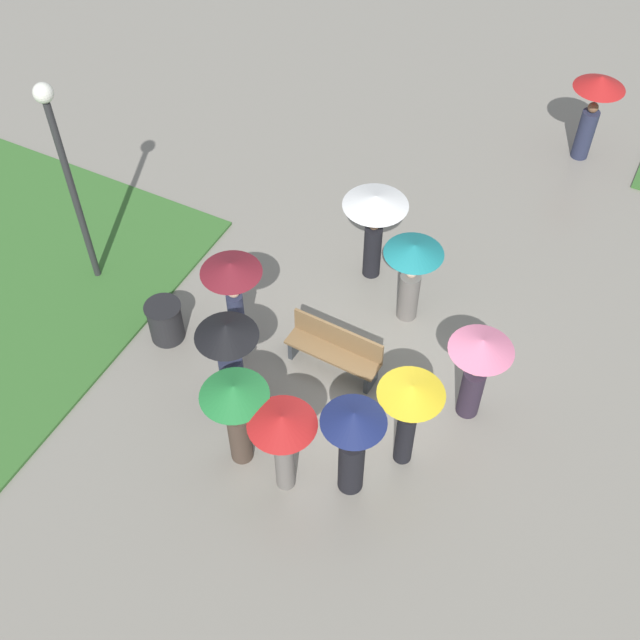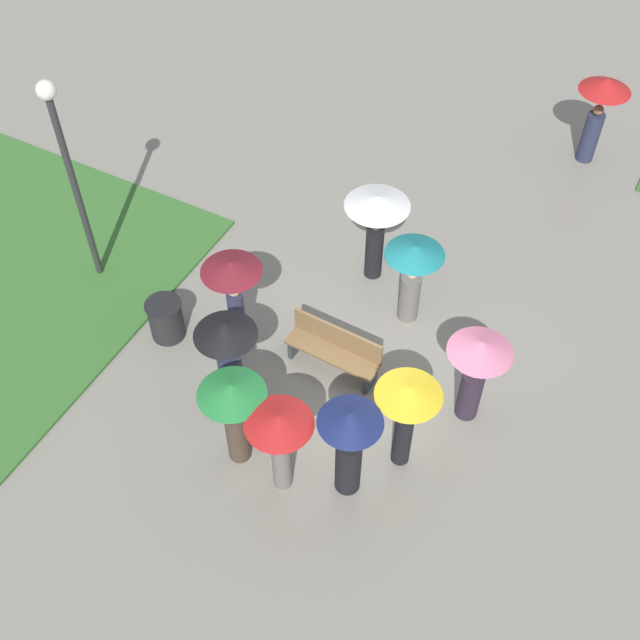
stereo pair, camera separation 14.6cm
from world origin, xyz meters
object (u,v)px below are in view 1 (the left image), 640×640
at_px(crowd_person_white, 375,217).
at_px(crowd_person_red, 283,435).
at_px(park_bench, 335,349).
at_px(lamp_post, 64,162).
at_px(crowd_person_teal, 412,269).
at_px(crowd_person_navy, 352,441).
at_px(lone_walker_far_path, 595,100).
at_px(crowd_person_maroon, 233,284).
at_px(crowd_person_green, 236,409).
at_px(crowd_person_black, 229,351).
at_px(crowd_person_pink, 478,363).
at_px(trash_bin, 165,321).
at_px(crowd_person_yellow, 409,407).

relative_size(crowd_person_white, crowd_person_red, 1.05).
distance_m(park_bench, lamp_post, 5.38).
bearing_deg(crowd_person_teal, lamp_post, 165.50).
bearing_deg(crowd_person_navy, lone_walker_far_path, 132.16).
bearing_deg(crowd_person_white, lone_walker_far_path, -9.72).
bearing_deg(lamp_post, crowd_person_navy, -16.26).
relative_size(crowd_person_maroon, crowd_person_green, 1.04).
distance_m(crowd_person_black, crowd_person_red, 1.78).
bearing_deg(crowd_person_teal, park_bench, -143.41).
xyz_separation_m(crowd_person_black, crowd_person_pink, (3.47, 1.55, -0.02)).
bearing_deg(trash_bin, crowd_person_white, 50.34).
bearing_deg(trash_bin, crowd_person_navy, -15.91).
distance_m(crowd_person_white, crowd_person_black, 3.75).
xyz_separation_m(crowd_person_teal, lone_walker_far_path, (1.52, 5.95, 0.22)).
distance_m(park_bench, lone_walker_far_path, 7.94).
distance_m(lamp_post, crowd_person_yellow, 6.84).
distance_m(crowd_person_navy, crowd_person_green, 1.75).
bearing_deg(crowd_person_green, lone_walker_far_path, -79.60).
bearing_deg(crowd_person_black, crowd_person_teal, 12.31).
relative_size(trash_bin, crowd_person_yellow, 0.42).
distance_m(park_bench, crowd_person_red, 2.51).
relative_size(crowd_person_yellow, crowd_person_navy, 0.98).
height_order(crowd_person_yellow, crowd_person_green, crowd_person_yellow).
distance_m(crowd_person_white, crowd_person_red, 4.69).
relative_size(park_bench, lone_walker_far_path, 0.85).
distance_m(trash_bin, crowd_person_teal, 4.33).
bearing_deg(lone_walker_far_path, crowd_person_white, -136.20).
bearing_deg(park_bench, crowd_person_pink, 6.81).
distance_m(crowd_person_teal, lone_walker_far_path, 6.15).
bearing_deg(lamp_post, lone_walker_far_path, 47.58).
relative_size(crowd_person_black, crowd_person_green, 1.04).
bearing_deg(crowd_person_black, lamp_post, 114.69).
distance_m(trash_bin, crowd_person_pink, 5.37).
xyz_separation_m(lamp_post, crowd_person_red, (5.24, -2.21, -1.37)).
xyz_separation_m(park_bench, lamp_post, (-4.90, -0.13, 2.22)).
xyz_separation_m(crowd_person_maroon, crowd_person_teal, (2.38, 1.88, -0.24)).
relative_size(trash_bin, crowd_person_teal, 0.45).
xyz_separation_m(lamp_post, crowd_person_green, (4.41, -2.10, -1.41)).
relative_size(crowd_person_yellow, crowd_person_teal, 1.08).
height_order(crowd_person_navy, crowd_person_pink, crowd_person_navy).
relative_size(park_bench, lamp_post, 0.40).
distance_m(crowd_person_white, crowd_person_teal, 1.23).
bearing_deg(crowd_person_black, crowd_person_red, -80.21).
distance_m(park_bench, crowd_person_green, 2.42).
relative_size(crowd_person_red, crowd_person_pink, 0.99).
height_order(lamp_post, trash_bin, lamp_post).
xyz_separation_m(lamp_post, lone_walker_far_path, (7.05, 7.72, -1.28)).
distance_m(crowd_person_green, lone_walker_far_path, 10.17).
xyz_separation_m(trash_bin, crowd_person_red, (3.24, -1.60, 0.92)).
bearing_deg(lone_walker_far_path, crowd_person_yellow, -113.36).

